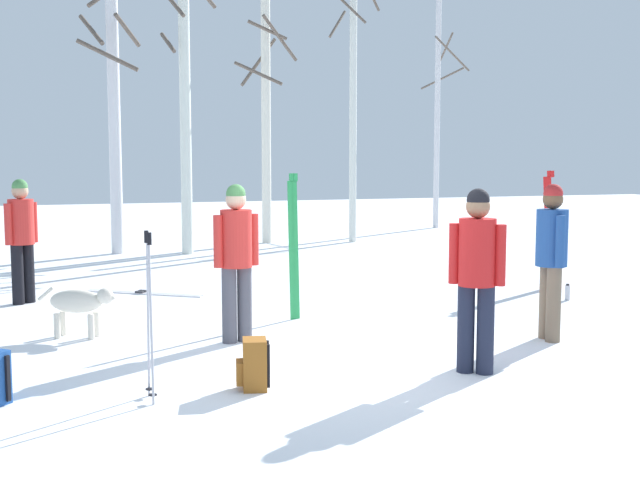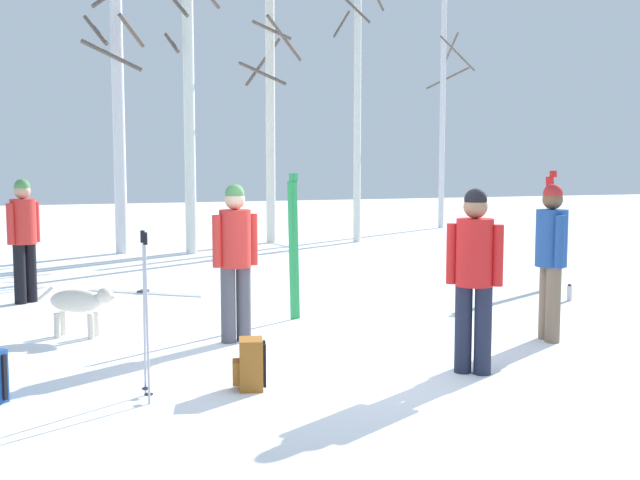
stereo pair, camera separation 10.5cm
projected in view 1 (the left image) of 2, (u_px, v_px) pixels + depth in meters
ground_plane at (355, 366)px, 7.57m from camera, size 60.00×60.00×0.00m
person_1 at (22, 233)px, 10.80m from camera, size 0.43×0.37×1.72m
person_2 at (236, 252)px, 8.49m from camera, size 0.51×0.34×1.72m
person_3 at (477, 268)px, 7.24m from camera, size 0.43×0.37×1.72m
person_4 at (551, 251)px, 8.58m from camera, size 0.34×0.51×1.72m
dog at (80, 303)px, 8.75m from camera, size 0.82×0.47×0.57m
ski_pair_planted_0 at (549, 230)px, 12.15m from camera, size 0.11×0.24×1.81m
ski_pair_planted_1 at (294, 247)px, 9.71m from camera, size 0.17×0.06×1.81m
ski_pair_lying_0 at (144, 293)px, 11.68m from camera, size 1.62×1.26×0.05m
ski_poles_0 at (149, 311)px, 6.42m from camera, size 0.07×0.27×1.40m
backpack_0 at (254, 365)px, 6.79m from camera, size 0.32×0.30×0.44m
water_bottle_0 at (567, 292)px, 11.12m from camera, size 0.07×0.07×0.24m
birch_tree_1 at (114, 110)px, 16.39m from camera, size 1.35×1.28×5.76m
birch_tree_2 at (185, 111)px, 16.34m from camera, size 1.40×1.03×5.78m
birch_tree_3 at (266, 115)px, 18.57m from camera, size 1.52×1.35×5.74m
birch_tree_4 at (354, 83)px, 18.71m from camera, size 1.34×1.35×7.18m
birch_tree_5 at (438, 102)px, 22.76m from camera, size 1.43×1.69×7.12m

